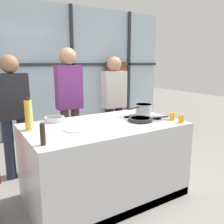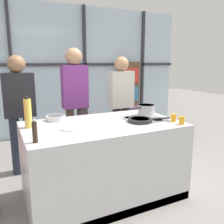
% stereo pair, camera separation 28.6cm
% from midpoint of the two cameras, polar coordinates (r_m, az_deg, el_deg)
% --- Properties ---
extents(ground_plane, '(18.00, 18.00, 0.00)m').
position_cam_midpoint_polar(ground_plane, '(3.08, 0.75, -19.22)').
color(ground_plane, gray).
extents(back_window_wall, '(6.40, 0.10, 2.80)m').
position_cam_midpoint_polar(back_window_wall, '(5.28, -13.09, 9.58)').
color(back_window_wall, silver).
rests_on(back_window_wall, ground_plane).
extents(bookshelf, '(0.51, 0.19, 1.60)m').
position_cam_midpoint_polar(bookshelf, '(5.86, 5.46, 4.10)').
color(bookshelf, brown).
rests_on(bookshelf, ground_plane).
extents(demo_island, '(1.78, 1.05, 0.90)m').
position_cam_midpoint_polar(demo_island, '(2.87, 0.81, -11.52)').
color(demo_island, silver).
rests_on(demo_island, ground_plane).
extents(spectator_far_left, '(0.42, 0.24, 1.68)m').
position_cam_midpoint_polar(spectator_far_left, '(3.49, -19.15, 0.94)').
color(spectator_far_left, '#232838').
rests_on(spectator_far_left, ground_plane).
extents(spectator_center_left, '(0.39, 0.25, 1.80)m').
position_cam_midpoint_polar(spectator_center_left, '(3.65, -6.67, 3.49)').
color(spectator_center_left, '#47382D').
rests_on(spectator_center_left, ground_plane).
extents(spectator_center_right, '(0.40, 0.24, 1.68)m').
position_cam_midpoint_polar(spectator_center_right, '(3.99, 4.28, 2.94)').
color(spectator_center_right, black).
rests_on(spectator_center_right, ground_plane).
extents(frying_pan, '(0.51, 0.29, 0.04)m').
position_cam_midpoint_polar(frying_pan, '(2.83, 9.81, -1.94)').
color(frying_pan, '#232326').
rests_on(frying_pan, demo_island).
extents(saucepan, '(0.41, 0.22, 0.15)m').
position_cam_midpoint_polar(saucepan, '(3.15, 10.75, 0.48)').
color(saucepan, silver).
rests_on(saucepan, demo_island).
extents(white_plate, '(0.24, 0.24, 0.01)m').
position_cam_midpoint_polar(white_plate, '(2.51, -6.47, -3.97)').
color(white_plate, white).
rests_on(white_plate, demo_island).
extents(mixing_bowl, '(0.23, 0.23, 0.06)m').
position_cam_midpoint_polar(mixing_bowl, '(2.92, -10.72, -1.38)').
color(mixing_bowl, silver).
rests_on(mixing_bowl, demo_island).
extents(oil_bottle, '(0.08, 0.08, 0.34)m').
position_cam_midpoint_polar(oil_bottle, '(2.62, -16.69, -0.27)').
color(oil_bottle, '#E0CC4C').
rests_on(oil_bottle, demo_island).
extents(pepper_grinder, '(0.04, 0.04, 0.21)m').
position_cam_midpoint_polar(pepper_grinder, '(2.12, -14.47, -4.67)').
color(pepper_grinder, '#332319').
rests_on(pepper_grinder, demo_island).
extents(juice_glass_near, '(0.06, 0.06, 0.09)m').
position_cam_midpoint_polar(juice_glass_near, '(2.83, 19.25, -1.94)').
color(juice_glass_near, orange).
rests_on(juice_glass_near, demo_island).
extents(juice_glass_far, '(0.06, 0.06, 0.09)m').
position_cam_midpoint_polar(juice_glass_far, '(2.93, 17.32, -1.37)').
color(juice_glass_far, orange).
rests_on(juice_glass_far, demo_island).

